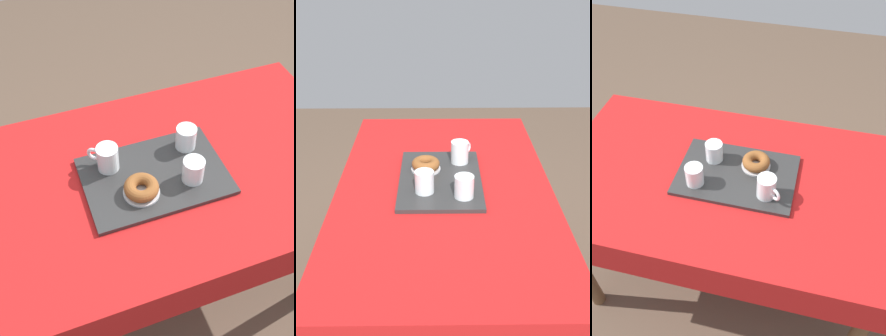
{
  "view_description": "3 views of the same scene",
  "coord_description": "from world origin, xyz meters",
  "views": [
    {
      "loc": [
        0.36,
        0.84,
        1.83
      ],
      "look_at": [
        0.06,
        0.0,
        0.81
      ],
      "focal_mm": 44.23,
      "sensor_mm": 36.0,
      "label": 1
    },
    {
      "loc": [
        -1.56,
        0.02,
        1.64
      ],
      "look_at": [
        0.03,
        0.0,
        0.82
      ],
      "focal_mm": 49.19,
      "sensor_mm": 36.0,
      "label": 2
    },
    {
      "loc": [
        0.29,
        -0.99,
        1.89
      ],
      "look_at": [
        0.04,
        0.04,
        0.79
      ],
      "focal_mm": 40.33,
      "sensor_mm": 36.0,
      "label": 3
    }
  ],
  "objects": [
    {
      "name": "ground_plane",
      "position": [
        0.0,
        0.0,
        0.0
      ],
      "size": [
        6.0,
        6.0,
        0.0
      ],
      "primitive_type": "plane",
      "color": "brown"
    },
    {
      "name": "dining_table",
      "position": [
        0.0,
        0.0,
        0.66
      ],
      "size": [
        1.43,
        0.83,
        0.76
      ],
      "color": "red",
      "rests_on": "ground"
    },
    {
      "name": "serving_tray",
      "position": [
        0.04,
        0.02,
        0.77
      ],
      "size": [
        0.48,
        0.32,
        0.02
      ],
      "primitive_type": "cube",
      "color": "#2D2D2D",
      "rests_on": "dining_table"
    },
    {
      "name": "tea_mug_left",
      "position": [
        0.17,
        -0.07,
        0.82
      ],
      "size": [
        0.1,
        0.09,
        0.09
      ],
      "color": "white",
      "rests_on": "serving_tray"
    },
    {
      "name": "water_glass_near",
      "position": [
        -0.11,
        -0.07,
        0.82
      ],
      "size": [
        0.07,
        0.07,
        0.08
      ],
      "color": "white",
      "rests_on": "serving_tray"
    },
    {
      "name": "water_glass_far",
      "position": [
        -0.07,
        0.07,
        0.82
      ],
      "size": [
        0.07,
        0.07,
        0.08
      ],
      "color": "white",
      "rests_on": "serving_tray"
    },
    {
      "name": "donut_plate_left",
      "position": [
        0.1,
        0.07,
        0.78
      ],
      "size": [
        0.12,
        0.12,
        0.01
      ],
      "primitive_type": "cylinder",
      "color": "silver",
      "rests_on": "serving_tray"
    },
    {
      "name": "sugar_donut_left",
      "position": [
        0.1,
        0.07,
        0.81
      ],
      "size": [
        0.11,
        0.11,
        0.04
      ],
      "primitive_type": "torus",
      "color": "brown",
      "rests_on": "donut_plate_left"
    }
  ]
}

